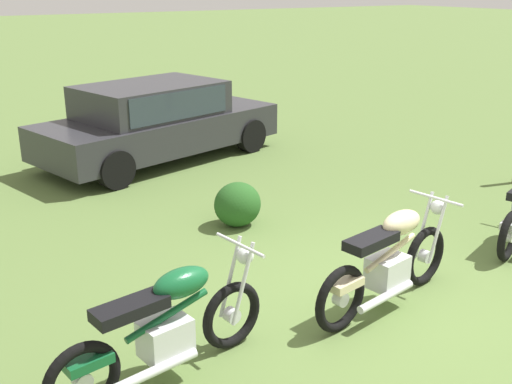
% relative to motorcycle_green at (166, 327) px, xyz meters
% --- Properties ---
extents(ground_plane, '(120.00, 120.00, 0.00)m').
position_rel_motorcycle_green_xyz_m(ground_plane, '(2.45, -0.07, -0.48)').
color(ground_plane, '#567038').
extents(motorcycle_green, '(2.06, 0.75, 1.02)m').
position_rel_motorcycle_green_xyz_m(motorcycle_green, '(0.00, 0.00, 0.00)').
color(motorcycle_green, black).
rests_on(motorcycle_green, ground).
extents(motorcycle_cream, '(2.05, 0.77, 1.02)m').
position_rel_motorcycle_green_xyz_m(motorcycle_cream, '(2.40, -0.05, 0.01)').
color(motorcycle_cream, black).
rests_on(motorcycle_cream, ground).
extents(car_charcoal, '(4.82, 2.92, 1.43)m').
position_rel_motorcycle_green_xyz_m(car_charcoal, '(2.50, 6.20, 0.32)').
color(car_charcoal, '#2D2D33').
rests_on(car_charcoal, ground).
extents(shrub_low, '(0.65, 0.59, 0.61)m').
position_rel_motorcycle_green_xyz_m(shrub_low, '(2.17, 2.62, -0.18)').
color(shrub_low, '#23531E').
rests_on(shrub_low, ground).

